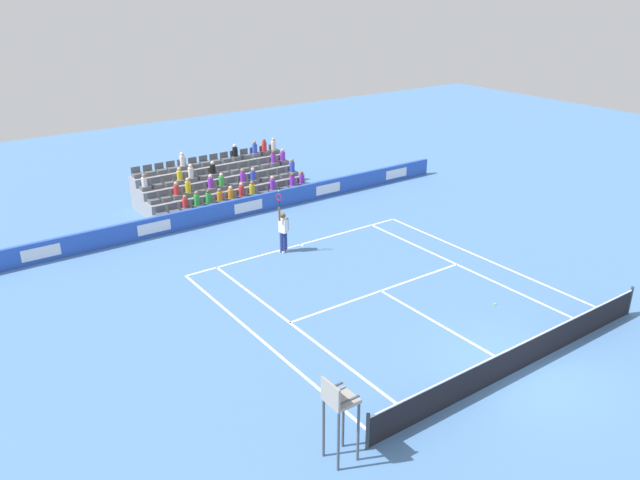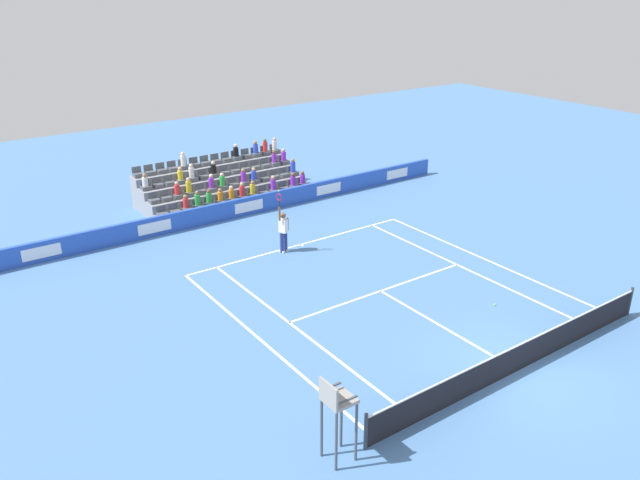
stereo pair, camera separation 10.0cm
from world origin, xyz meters
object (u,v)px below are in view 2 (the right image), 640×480
at_px(tennis_net, 520,357).
at_px(loose_tennis_ball, 495,304).
at_px(tennis_player, 283,230).
at_px(umpire_chair, 337,408).

bearing_deg(tennis_net, loose_tennis_ball, -130.09).
distance_m(tennis_player, umpire_chair, 12.90).
relative_size(umpire_chair, loose_tennis_ball, 34.41).
bearing_deg(tennis_player, tennis_net, 94.96).
bearing_deg(loose_tennis_ball, umpire_chair, 17.81).
bearing_deg(umpire_chair, tennis_player, -116.47).
relative_size(tennis_player, umpire_chair, 1.22).
bearing_deg(tennis_player, loose_tennis_ball, 113.27).
relative_size(tennis_net, loose_tennis_ball, 176.03).
height_order(umpire_chair, loose_tennis_ball, umpire_chair).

